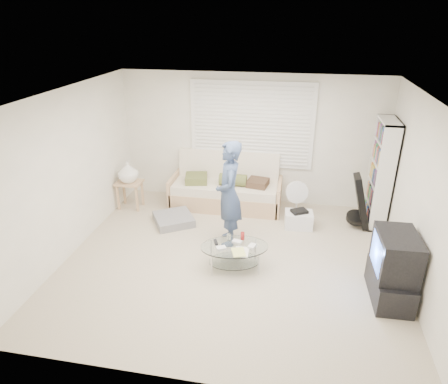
% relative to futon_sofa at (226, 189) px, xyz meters
% --- Properties ---
extents(ground, '(5.00, 5.00, 0.00)m').
position_rel_futon_sofa_xyz_m(ground, '(0.42, -1.87, -0.34)').
color(ground, tan).
rests_on(ground, ground).
extents(room_shell, '(5.02, 4.52, 2.51)m').
position_rel_futon_sofa_xyz_m(room_shell, '(0.42, -1.40, 1.29)').
color(room_shell, white).
rests_on(room_shell, ground).
extents(window_blinds, '(2.32, 0.08, 1.62)m').
position_rel_futon_sofa_xyz_m(window_blinds, '(0.42, 0.33, 1.21)').
color(window_blinds, silver).
rests_on(window_blinds, ground).
extents(futon_sofa, '(2.11, 0.85, 1.03)m').
position_rel_futon_sofa_xyz_m(futon_sofa, '(0.00, 0.00, 0.00)').
color(futon_sofa, tan).
rests_on(futon_sofa, ground).
extents(grey_floor_pillow, '(0.88, 0.88, 0.14)m').
position_rel_futon_sofa_xyz_m(grey_floor_pillow, '(-0.80, -0.89, -0.27)').
color(grey_floor_pillow, slate).
rests_on(grey_floor_pillow, ground).
extents(side_table, '(0.47, 0.38, 0.94)m').
position_rel_futon_sofa_xyz_m(side_table, '(-1.80, -0.43, 0.36)').
color(side_table, tan).
rests_on(side_table, ground).
extents(bookshelf, '(0.30, 0.79, 1.88)m').
position_rel_futon_sofa_xyz_m(bookshelf, '(2.74, -0.18, 0.60)').
color(bookshelf, white).
rests_on(bookshelf, ground).
extents(guitar_case, '(0.38, 0.36, 0.95)m').
position_rel_futon_sofa_xyz_m(guitar_case, '(2.44, -0.43, 0.09)').
color(guitar_case, black).
rests_on(guitar_case, ground).
extents(floor_fan, '(0.43, 0.28, 0.69)m').
position_rel_futon_sofa_xyz_m(floor_fan, '(1.36, -0.18, 0.06)').
color(floor_fan, white).
rests_on(floor_fan, ground).
extents(storage_bin, '(0.50, 0.37, 0.34)m').
position_rel_futon_sofa_xyz_m(storage_bin, '(1.41, -0.63, -0.19)').
color(storage_bin, white).
rests_on(storage_bin, ground).
extents(tv_unit, '(0.51, 0.89, 0.95)m').
position_rel_futon_sofa_xyz_m(tv_unit, '(2.62, -2.35, 0.12)').
color(tv_unit, black).
rests_on(tv_unit, ground).
extents(coffee_table, '(1.11, 0.84, 0.49)m').
position_rel_futon_sofa_xyz_m(coffee_table, '(0.50, -2.05, -0.04)').
color(coffee_table, silver).
rests_on(coffee_table, ground).
extents(standing_person, '(0.54, 0.71, 1.73)m').
position_rel_futon_sofa_xyz_m(standing_person, '(0.29, -1.34, 0.52)').
color(standing_person, '#35466E').
rests_on(standing_person, ground).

